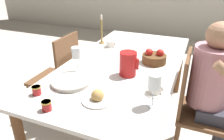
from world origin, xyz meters
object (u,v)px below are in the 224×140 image
at_px(person_seated, 214,86).
at_px(serving_tray, 71,82).
at_px(chair_person_side, 197,107).
at_px(wine_glass_water, 76,54).
at_px(wine_glass_juice, 154,83).
at_px(jam_jar_red, 37,90).
at_px(candlestick_tall, 102,33).
at_px(red_pitcher, 128,64).
at_px(fruit_bowl, 154,58).
at_px(teacup_near_person, 155,89).
at_px(bread_plate, 98,97).
at_px(chair_opposite, 59,76).
at_px(jam_jar_amber, 47,105).
at_px(teacup_across, 110,45).

distance_m(person_seated, serving_tray, 1.07).
relative_size(chair_person_side, wine_glass_water, 4.40).
relative_size(wine_glass_water, wine_glass_juice, 0.96).
relative_size(jam_jar_red, candlestick_tall, 0.20).
bearing_deg(serving_tray, red_pitcher, 41.32).
height_order(wine_glass_water, jam_jar_red, wine_glass_water).
height_order(chair_person_side, fruit_bowl, chair_person_side).
xyz_separation_m(teacup_near_person, fruit_bowl, (-0.12, 0.52, 0.02)).
relative_size(bread_plate, jam_jar_red, 3.43).
height_order(person_seated, teacup_near_person, person_seated).
relative_size(person_seated, candlestick_tall, 3.71).
height_order(chair_opposite, jam_jar_amber, chair_opposite).
distance_m(wine_glass_juice, jam_jar_amber, 0.66).
distance_m(chair_person_side, serving_tray, 1.01).
height_order(teacup_across, jam_jar_amber, teacup_across).
relative_size(jam_jar_red, fruit_bowl, 0.29).
distance_m(wine_glass_water, candlestick_tall, 0.75).
xyz_separation_m(jam_jar_amber, jam_jar_red, (-0.18, 0.12, 0.00)).
bearing_deg(teacup_across, red_pitcher, -55.40).
bearing_deg(wine_glass_juice, jam_jar_amber, -153.61).
height_order(chair_opposite, teacup_near_person, chair_opposite).
bearing_deg(red_pitcher, fruit_bowl, 65.91).
distance_m(chair_opposite, teacup_near_person, 1.13).
bearing_deg(teacup_across, chair_person_side, -26.07).
bearing_deg(fruit_bowl, chair_person_side, -28.39).
xyz_separation_m(chair_person_side, bread_plate, (-0.62, -0.52, 0.25)).
xyz_separation_m(person_seated, teacup_across, (-1.03, 0.45, 0.05)).
distance_m(teacup_near_person, bread_plate, 0.40).
bearing_deg(serving_tray, person_seated, 22.46).
bearing_deg(bread_plate, jam_jar_amber, -138.72).
height_order(chair_person_side, person_seated, person_seated).
height_order(chair_opposite, person_seated, person_seated).
bearing_deg(wine_glass_juice, chair_person_side, 57.92).
height_order(chair_opposite, fruit_bowl, chair_opposite).
xyz_separation_m(bread_plate, fruit_bowl, (0.20, 0.75, 0.03)).
height_order(chair_person_side, wine_glass_juice, wine_glass_juice).
bearing_deg(chair_person_side, red_pitcher, -80.49).
xyz_separation_m(chair_opposite, candlestick_tall, (0.25, 0.51, 0.35)).
relative_size(bread_plate, jam_jar_amber, 3.43).
bearing_deg(red_pitcher, bread_plate, -98.09).
bearing_deg(chair_person_side, wine_glass_water, -78.90).
distance_m(person_seated, wine_glass_water, 1.09).
xyz_separation_m(chair_person_side, person_seated, (0.09, 0.02, 0.21)).
relative_size(chair_opposite, wine_glass_water, 4.40).
height_order(red_pitcher, teacup_across, red_pitcher).
distance_m(wine_glass_water, fruit_bowl, 0.70).
distance_m(person_seated, candlestick_tall, 1.30).
height_order(jam_jar_amber, candlestick_tall, candlestick_tall).
distance_m(wine_glass_water, teacup_across, 0.66).
xyz_separation_m(chair_person_side, fruit_bowl, (-0.42, 0.23, 0.28)).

